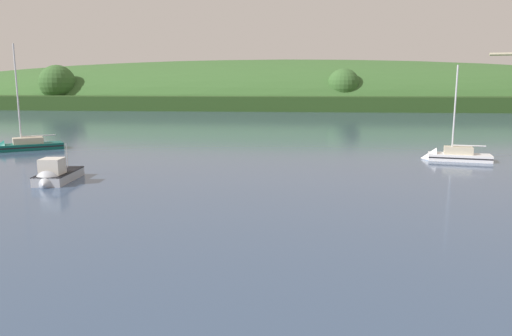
# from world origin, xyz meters

# --- Properties ---
(far_shoreline_hill) EXTENTS (471.15, 114.63, 37.54)m
(far_shoreline_hill) POSITION_xyz_m (-25.05, 205.13, 0.30)
(far_shoreline_hill) COLOR #27431B
(far_shoreline_hill) RESTS_ON ground
(sailboat_near_mooring) EXTENTS (7.23, 3.41, 10.99)m
(sailboat_near_mooring) POSITION_xyz_m (10.64, 59.02, 0.27)
(sailboat_near_mooring) COLOR white
(sailboat_near_mooring) RESTS_ON ground
(sailboat_midwater_white) EXTENTS (8.14, 7.36, 13.96)m
(sailboat_midwater_white) POSITION_xyz_m (-39.50, 59.06, 0.26)
(sailboat_midwater_white) COLOR #0F564C
(sailboat_midwater_white) RESTS_ON ground
(fishing_boat_moored) EXTENTS (3.18, 6.18, 3.66)m
(fishing_boat_moored) POSITION_xyz_m (-23.98, 41.46, 0.48)
(fishing_boat_moored) COLOR #ADB2BC
(fishing_boat_moored) RESTS_ON ground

